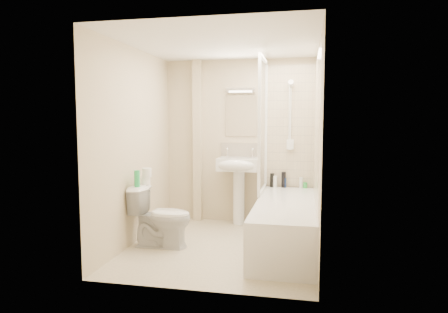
# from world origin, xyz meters

# --- Properties ---
(floor) EXTENTS (2.50, 2.50, 0.00)m
(floor) POSITION_xyz_m (0.00, 0.00, 0.00)
(floor) COLOR beige
(floor) RESTS_ON ground
(wall_back) EXTENTS (2.20, 0.02, 2.40)m
(wall_back) POSITION_xyz_m (0.00, 1.25, 1.20)
(wall_back) COLOR beige
(wall_back) RESTS_ON ground
(wall_left) EXTENTS (0.02, 2.50, 2.40)m
(wall_left) POSITION_xyz_m (-1.10, 0.00, 1.20)
(wall_left) COLOR beige
(wall_left) RESTS_ON ground
(wall_right) EXTENTS (0.02, 2.50, 2.40)m
(wall_right) POSITION_xyz_m (1.10, 0.00, 1.20)
(wall_right) COLOR beige
(wall_right) RESTS_ON ground
(ceiling) EXTENTS (2.20, 2.50, 0.02)m
(ceiling) POSITION_xyz_m (0.00, 0.00, 2.40)
(ceiling) COLOR white
(ceiling) RESTS_ON wall_back
(tile_back) EXTENTS (0.70, 0.01, 1.75)m
(tile_back) POSITION_xyz_m (0.75, 1.24, 1.42)
(tile_back) COLOR beige
(tile_back) RESTS_ON wall_back
(tile_right) EXTENTS (0.01, 2.10, 1.75)m
(tile_right) POSITION_xyz_m (1.09, 0.15, 1.42)
(tile_right) COLOR beige
(tile_right) RESTS_ON wall_right
(pipe_boxing) EXTENTS (0.12, 0.12, 2.40)m
(pipe_boxing) POSITION_xyz_m (-0.62, 1.19, 1.20)
(pipe_boxing) COLOR beige
(pipe_boxing) RESTS_ON ground
(splashback) EXTENTS (0.60, 0.02, 0.30)m
(splashback) POSITION_xyz_m (0.03, 1.24, 1.03)
(splashback) COLOR beige
(splashback) RESTS_ON wall_back
(mirror) EXTENTS (0.46, 0.01, 0.60)m
(mirror) POSITION_xyz_m (0.03, 1.24, 1.58)
(mirror) COLOR white
(mirror) RESTS_ON wall_back
(strip_light) EXTENTS (0.42, 0.07, 0.07)m
(strip_light) POSITION_xyz_m (0.03, 1.22, 1.95)
(strip_light) COLOR silver
(strip_light) RESTS_ON wall_back
(bathtub) EXTENTS (0.70, 2.10, 0.55)m
(bathtub) POSITION_xyz_m (0.75, 0.15, 0.29)
(bathtub) COLOR white
(bathtub) RESTS_ON ground
(shower_screen) EXTENTS (0.04, 0.92, 1.80)m
(shower_screen) POSITION_xyz_m (0.40, 0.80, 1.45)
(shower_screen) COLOR white
(shower_screen) RESTS_ON bathtub
(shower_fixture) EXTENTS (0.10, 0.16, 0.99)m
(shower_fixture) POSITION_xyz_m (0.75, 1.19, 1.55)
(shower_fixture) COLOR white
(shower_fixture) RESTS_ON wall_back
(pedestal_sink) EXTENTS (0.58, 0.51, 1.11)m
(pedestal_sink) POSITION_xyz_m (0.03, 1.01, 0.78)
(pedestal_sink) COLOR white
(pedestal_sink) RESTS_ON ground
(bottle_black_a) EXTENTS (0.06, 0.06, 0.20)m
(bottle_black_a) POSITION_xyz_m (0.50, 1.16, 0.65)
(bottle_black_a) COLOR black
(bottle_black_a) RESTS_ON bathtub
(bottle_white_a) EXTENTS (0.06, 0.06, 0.17)m
(bottle_white_a) POSITION_xyz_m (0.54, 1.16, 0.63)
(bottle_white_a) COLOR white
(bottle_white_a) RESTS_ON bathtub
(bottle_black_b) EXTENTS (0.06, 0.06, 0.23)m
(bottle_black_b) POSITION_xyz_m (0.67, 1.16, 0.66)
(bottle_black_b) COLOR black
(bottle_black_b) RESTS_ON bathtub
(bottle_blue) EXTENTS (0.05, 0.05, 0.14)m
(bottle_blue) POSITION_xyz_m (0.68, 1.16, 0.62)
(bottle_blue) COLOR navy
(bottle_blue) RESTS_ON bathtub
(bottle_white_b) EXTENTS (0.05, 0.05, 0.15)m
(bottle_white_b) POSITION_xyz_m (0.92, 1.16, 0.63)
(bottle_white_b) COLOR silver
(bottle_white_b) RESTS_ON bathtub
(bottle_green) EXTENTS (0.06, 0.06, 0.08)m
(bottle_green) POSITION_xyz_m (0.97, 1.16, 0.59)
(bottle_green) COLOR green
(bottle_green) RESTS_ON bathtub
(toilet) EXTENTS (0.44, 0.73, 0.73)m
(toilet) POSITION_xyz_m (-0.72, -0.12, 0.37)
(toilet) COLOR white
(toilet) RESTS_ON ground
(toilet_roll_lower) EXTENTS (0.11, 0.11, 0.09)m
(toilet_roll_lower) POSITION_xyz_m (-0.96, -0.01, 0.78)
(toilet_roll_lower) COLOR white
(toilet_roll_lower) RESTS_ON toilet
(toilet_roll_upper) EXTENTS (0.12, 0.12, 0.11)m
(toilet_roll_upper) POSITION_xyz_m (-0.94, -0.01, 0.88)
(toilet_roll_upper) COLOR white
(toilet_roll_upper) RESTS_ON toilet_roll_lower
(green_bottle) EXTENTS (0.07, 0.07, 0.20)m
(green_bottle) POSITION_xyz_m (-0.98, -0.21, 0.83)
(green_bottle) COLOR #27BD5C
(green_bottle) RESTS_ON toilet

